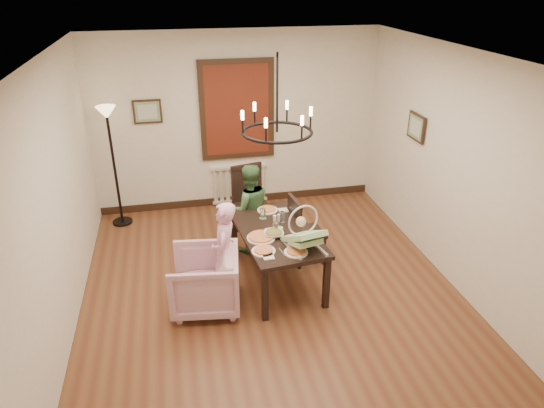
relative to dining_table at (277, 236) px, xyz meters
name	(u,v)px	position (x,y,z in m)	size (l,w,h in m)	color
room_shell	(263,172)	(-0.11, 0.23, 0.77)	(4.51, 5.00, 2.81)	brown
dining_table	(277,236)	(0.00, 0.00, 0.00)	(1.01, 1.60, 0.71)	black
chair_far	(253,203)	(-0.09, 1.20, -0.10)	(0.47, 0.47, 1.06)	black
chair_right	(308,229)	(0.50, 0.38, -0.16)	(0.42, 0.42, 0.95)	black
armchair	(205,280)	(-0.92, -0.35, -0.27)	(0.76, 0.79, 0.71)	#E1ACC4
elderly_woman	(225,260)	(-0.66, -0.21, -0.11)	(0.38, 0.25, 1.03)	#EAA5CC
seated_man	(249,216)	(-0.20, 0.81, -0.10)	(0.52, 0.40, 1.06)	#3F693F
baby_bouncer	(304,234)	(0.21, -0.46, 0.26)	(0.40, 0.54, 0.36)	#A3CE8E
salad_bowl	(274,233)	(-0.06, -0.13, 0.12)	(0.28, 0.28, 0.07)	white
pizza_platter	(261,237)	(-0.22, -0.16, 0.10)	(0.34, 0.34, 0.04)	tan
drinking_glass	(276,228)	(-0.03, -0.07, 0.16)	(0.07, 0.07, 0.14)	silver
window_blinds	(237,110)	(-0.11, 2.32, 0.97)	(1.00, 0.03, 1.40)	maroon
radiator	(239,184)	(-0.11, 2.34, -0.28)	(0.92, 0.12, 0.62)	silver
picture_back	(147,112)	(-1.46, 2.33, 1.02)	(0.42, 0.03, 0.36)	black
picture_right	(416,127)	(2.10, 0.76, 1.02)	(0.42, 0.03, 0.36)	black
floor_lamp	(115,169)	(-2.01, 2.01, 0.27)	(0.30, 0.30, 1.80)	black
chandelier	(277,132)	(0.00, 0.00, 1.32)	(0.80, 0.80, 0.04)	black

